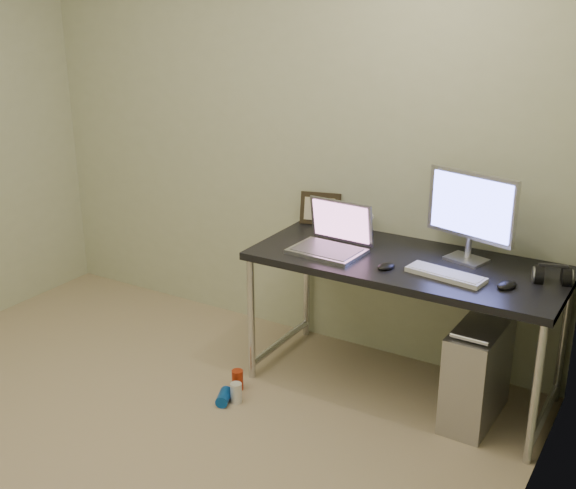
# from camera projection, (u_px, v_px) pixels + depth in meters

# --- Properties ---
(floor) EXTENTS (3.50, 3.50, 0.00)m
(floor) POSITION_uv_depth(u_px,v_px,m) (84.00, 471.00, 3.27)
(floor) COLOR tan
(floor) RESTS_ON ground
(wall_back) EXTENTS (3.50, 0.02, 2.50)m
(wall_back) POSITION_uv_depth(u_px,v_px,m) (283.00, 134.00, 4.26)
(wall_back) COLOR beige
(wall_back) RESTS_ON ground
(wall_right) EXTENTS (0.02, 3.50, 2.50)m
(wall_right) POSITION_uv_depth(u_px,v_px,m) (496.00, 299.00, 2.01)
(wall_right) COLOR beige
(wall_right) RESTS_ON ground
(desk) EXTENTS (1.60, 0.70, 0.75)m
(desk) POSITION_uv_depth(u_px,v_px,m) (406.00, 274.00, 3.72)
(desk) COLOR black
(desk) RESTS_ON ground
(tower_computer) EXTENTS (0.23, 0.50, 0.54)m
(tower_computer) POSITION_uv_depth(u_px,v_px,m) (477.00, 372.00, 3.59)
(tower_computer) COLOR silver
(tower_computer) RESTS_ON ground
(cable_a) EXTENTS (0.01, 0.16, 0.69)m
(cable_a) POSITION_uv_depth(u_px,v_px,m) (491.00, 317.00, 3.87)
(cable_a) COLOR black
(cable_a) RESTS_ON ground
(cable_b) EXTENTS (0.02, 0.11, 0.71)m
(cable_b) POSITION_uv_depth(u_px,v_px,m) (506.00, 325.00, 3.82)
(cable_b) COLOR black
(cable_b) RESTS_ON ground
(can_red) EXTENTS (0.08, 0.08, 0.11)m
(can_red) POSITION_uv_depth(u_px,v_px,m) (238.00, 380.00, 3.91)
(can_red) COLOR #B52E10
(can_red) RESTS_ON ground
(can_white) EXTENTS (0.07, 0.07, 0.11)m
(can_white) POSITION_uv_depth(u_px,v_px,m) (236.00, 393.00, 3.79)
(can_white) COLOR silver
(can_white) RESTS_ON ground
(can_blue) EXTENTS (0.11, 0.14, 0.07)m
(can_blue) POSITION_uv_depth(u_px,v_px,m) (224.00, 397.00, 3.79)
(can_blue) COLOR #0C4AAC
(can_blue) RESTS_ON ground
(laptop) EXTENTS (0.39, 0.32, 0.26)m
(laptop) POSITION_uv_depth(u_px,v_px,m) (332.00, 239.00, 3.81)
(laptop) COLOR silver
(laptop) RESTS_ON desk
(monitor) EXTENTS (0.48, 0.19, 0.46)m
(monitor) POSITION_uv_depth(u_px,v_px,m) (471.00, 210.00, 3.60)
(monitor) COLOR silver
(monitor) RESTS_ON desk
(keyboard) EXTENTS (0.40, 0.18, 0.02)m
(keyboard) POSITION_uv_depth(u_px,v_px,m) (446.00, 275.00, 3.47)
(keyboard) COLOR silver
(keyboard) RESTS_ON desk
(mouse_right) EXTENTS (0.11, 0.13, 0.04)m
(mouse_right) POSITION_uv_depth(u_px,v_px,m) (507.00, 284.00, 3.35)
(mouse_right) COLOR black
(mouse_right) RESTS_ON desk
(mouse_left) EXTENTS (0.10, 0.12, 0.04)m
(mouse_left) POSITION_uv_depth(u_px,v_px,m) (386.00, 265.00, 3.57)
(mouse_left) COLOR black
(mouse_left) RESTS_ON desk
(headphones) EXTENTS (0.19, 0.11, 0.11)m
(headphones) POSITION_uv_depth(u_px,v_px,m) (552.00, 276.00, 3.40)
(headphones) COLOR black
(headphones) RESTS_ON desk
(picture_frame) EXTENTS (0.25, 0.13, 0.19)m
(picture_frame) POSITION_uv_depth(u_px,v_px,m) (320.00, 209.00, 4.22)
(picture_frame) COLOR black
(picture_frame) RESTS_ON desk
(webcam) EXTENTS (0.04, 0.04, 0.11)m
(webcam) POSITION_uv_depth(u_px,v_px,m) (370.00, 219.00, 4.07)
(webcam) COLOR silver
(webcam) RESTS_ON desk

